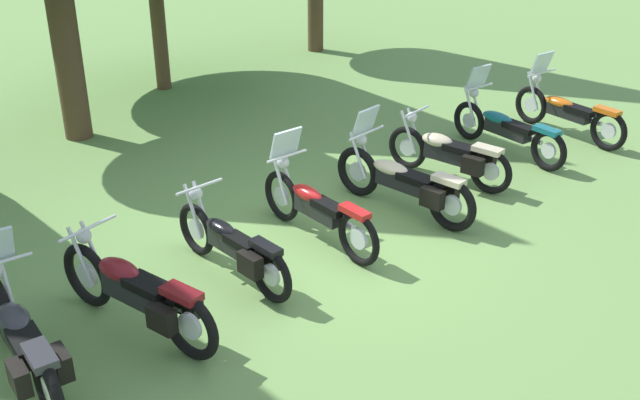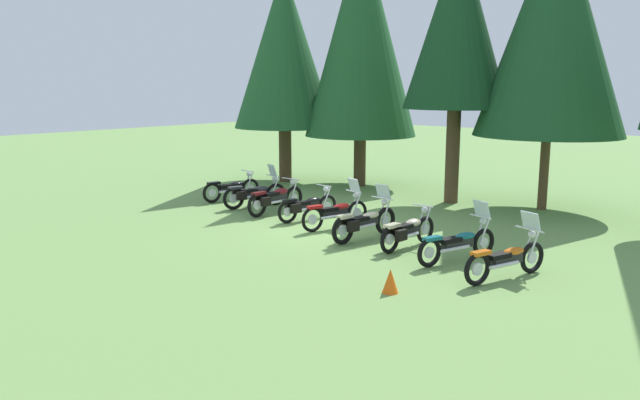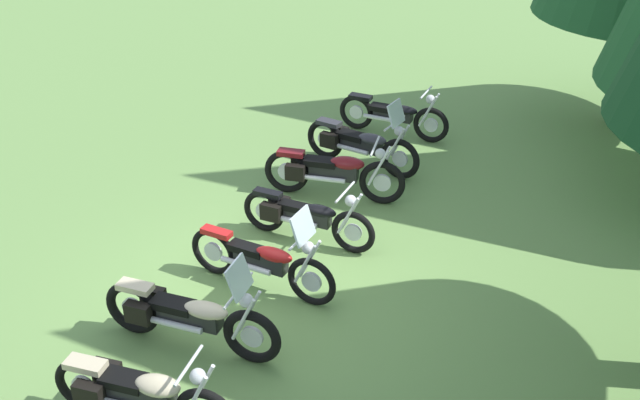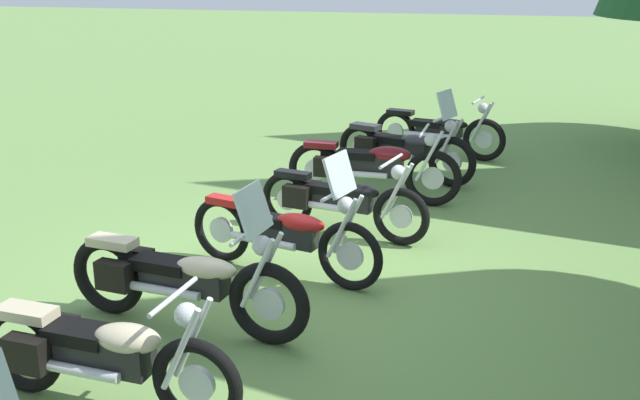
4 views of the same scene
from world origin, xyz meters
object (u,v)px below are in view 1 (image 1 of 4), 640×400
motorcycle_1 (23,341)px  motorcycle_8 (567,111)px  motorcycle_6 (450,153)px  motorcycle_2 (137,292)px  motorcycle_3 (234,246)px  motorcycle_7 (506,128)px  motorcycle_4 (316,207)px  motorcycle_5 (405,182)px

motorcycle_1 → motorcycle_8: 9.71m
motorcycle_1 → motorcycle_6: (6.61, -1.14, -0.02)m
motorcycle_6 → motorcycle_8: size_ratio=0.96×
motorcycle_2 → motorcycle_8: 8.48m
motorcycle_1 → motorcycle_3: 2.62m
motorcycle_6 → motorcycle_7: motorcycle_7 is taller
motorcycle_4 → motorcycle_8: bearing=-88.9°
motorcycle_4 → motorcycle_1: bearing=95.8°
motorcycle_2 → motorcycle_7: 7.02m
motorcycle_1 → motorcycle_5: motorcycle_5 is taller
motorcycle_7 → motorcycle_2: bearing=98.3°
motorcycle_1 → motorcycle_3: motorcycle_1 is taller
motorcycle_4 → motorcycle_3: bearing=94.3°
motorcycle_1 → motorcycle_2: motorcycle_1 is taller
motorcycle_2 → motorcycle_7: (6.93, -1.12, -0.04)m
motorcycle_7 → motorcycle_5: bearing=102.3°
motorcycle_3 → motorcycle_4: size_ratio=0.96×
motorcycle_5 → motorcycle_7: bearing=-88.6°
motorcycle_8 → motorcycle_3: bearing=95.3°
motorcycle_4 → motorcycle_8: motorcycle_4 is taller
motorcycle_3 → motorcycle_4: bearing=-88.6°
motorcycle_2 → motorcycle_5: (4.08, -0.86, -0.01)m
motorcycle_4 → motorcycle_5: (1.35, -0.53, 0.00)m
motorcycle_8 → motorcycle_5: bearing=97.4°
motorcycle_7 → motorcycle_6: bearing=98.7°
motorcycle_5 → motorcycle_6: 1.33m
motorcycle_4 → motorcycle_7: motorcycle_4 is taller
motorcycle_3 → motorcycle_7: motorcycle_7 is taller
motorcycle_3 → motorcycle_4: motorcycle_4 is taller
motorcycle_3 → motorcycle_6: (4.01, -0.78, 0.02)m
motorcycle_3 → motorcycle_8: bearing=-91.2°
motorcycle_1 → motorcycle_3: bearing=-78.9°
motorcycle_3 → motorcycle_1: bearing=93.7°
motorcycle_3 → motorcycle_7: 5.62m
motorcycle_2 → motorcycle_4: size_ratio=1.07×
motorcycle_6 → motorcycle_1: bearing=84.0°
motorcycle_6 → motorcycle_7: 1.54m
motorcycle_2 → motorcycle_4: 2.75m
motorcycle_2 → motorcycle_6: motorcycle_2 is taller
motorcycle_8 → motorcycle_7: bearing=86.9°
motorcycle_7 → motorcycle_4: bearing=96.9°
motorcycle_3 → motorcycle_6: 4.08m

